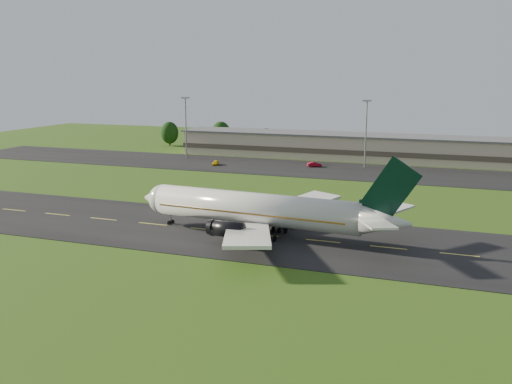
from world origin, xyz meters
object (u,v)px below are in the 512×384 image
(airliner, at_px, (260,210))
(light_mast_centre, at_px, (366,126))
(light_mast_west, at_px, (186,120))
(service_vehicle_a, at_px, (215,163))
(terminal, at_px, (377,148))
(service_vehicle_c, at_px, (393,169))
(service_vehicle_b, at_px, (314,164))

(airliner, distance_m, light_mast_centre, 80.65)
(light_mast_west, distance_m, service_vehicle_a, 22.52)
(airliner, xyz_separation_m, service_vehicle_a, (-39.00, 68.96, -3.84))
(terminal, distance_m, service_vehicle_c, 21.89)
(terminal, xyz_separation_m, light_mast_centre, (-1.40, -16.18, 8.75))
(light_mast_centre, distance_m, service_vehicle_c, 15.45)
(terminal, xyz_separation_m, service_vehicle_b, (-16.01, -20.20, -3.17))
(light_mast_west, bearing_deg, light_mast_centre, 0.00)
(airliner, xyz_separation_m, service_vehicle_c, (14.34, 75.92, -3.87))
(light_mast_west, height_order, service_vehicle_c, light_mast_west)
(light_mast_centre, relative_size, service_vehicle_c, 4.06)
(light_mast_west, relative_size, service_vehicle_c, 4.06)
(service_vehicle_a, bearing_deg, light_mast_west, 131.45)
(terminal, bearing_deg, light_mast_west, -165.24)
(service_vehicle_b, bearing_deg, light_mast_centre, -102.55)
(terminal, bearing_deg, airliner, -94.07)
(airliner, bearing_deg, light_mast_centre, 89.90)
(airliner, height_order, light_mast_west, light_mast_west)
(service_vehicle_b, distance_m, service_vehicle_c, 23.49)
(terminal, bearing_deg, service_vehicle_b, -128.40)
(airliner, height_order, service_vehicle_b, airliner)
(terminal, distance_m, light_mast_centre, 18.45)
(airliner, bearing_deg, service_vehicle_b, 100.66)
(terminal, distance_m, service_vehicle_a, 53.45)
(light_mast_west, distance_m, service_vehicle_c, 70.04)
(light_mast_centre, relative_size, service_vehicle_a, 4.81)
(airliner, distance_m, service_vehicle_c, 77.35)
(light_mast_centre, xyz_separation_m, service_vehicle_c, (8.89, -4.14, -11.94))
(airliner, relative_size, service_vehicle_c, 10.24)
(terminal, bearing_deg, service_vehicle_a, -149.25)
(service_vehicle_a, xyz_separation_m, service_vehicle_b, (29.84, 7.08, 0.00))
(light_mast_west, bearing_deg, service_vehicle_b, -5.06)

